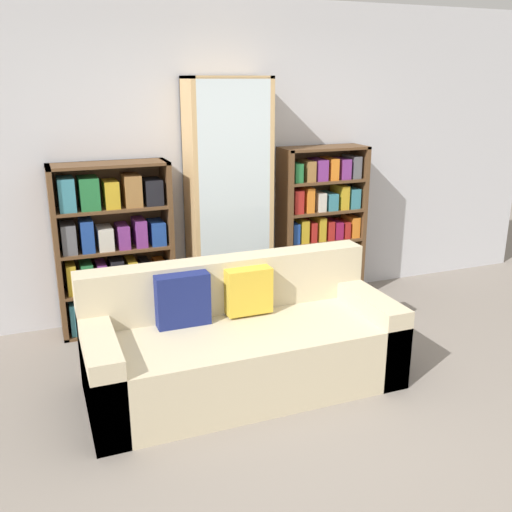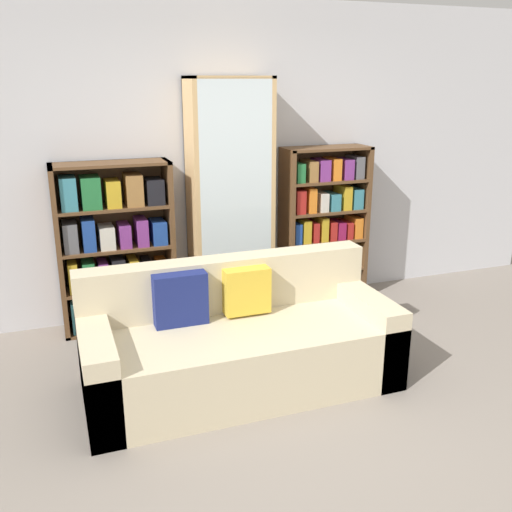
{
  "view_description": "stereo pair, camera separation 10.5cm",
  "coord_description": "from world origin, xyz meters",
  "px_view_note": "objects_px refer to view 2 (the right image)",
  "views": [
    {
      "loc": [
        -1.5,
        -2.6,
        2.05
      ],
      "look_at": [
        0.06,
        1.35,
        0.72
      ],
      "focal_mm": 40.0,
      "sensor_mm": 36.0,
      "label": 1
    },
    {
      "loc": [
        -1.4,
        -2.64,
        2.05
      ],
      "look_at": [
        0.06,
        1.35,
        0.72
      ],
      "focal_mm": 40.0,
      "sensor_mm": 36.0,
      "label": 2
    }
  ],
  "objects_px": {
    "bookshelf_left": "(115,250)",
    "bookshelf_right": "(324,228)",
    "display_cabinet": "(230,202)",
    "wine_bottle": "(299,311)",
    "couch": "(238,344)"
  },
  "relations": [
    {
      "from": "bookshelf_left",
      "to": "bookshelf_right",
      "type": "bearing_deg",
      "value": -0.0
    },
    {
      "from": "display_cabinet",
      "to": "wine_bottle",
      "type": "xyz_separation_m",
      "value": [
        0.44,
        -0.52,
        -0.89
      ]
    },
    {
      "from": "bookshelf_left",
      "to": "couch",
      "type": "bearing_deg",
      "value": -63.01
    },
    {
      "from": "wine_bottle",
      "to": "display_cabinet",
      "type": "bearing_deg",
      "value": 130.01
    },
    {
      "from": "display_cabinet",
      "to": "wine_bottle",
      "type": "height_order",
      "value": "display_cabinet"
    },
    {
      "from": "bookshelf_left",
      "to": "display_cabinet",
      "type": "height_order",
      "value": "display_cabinet"
    },
    {
      "from": "bookshelf_left",
      "to": "wine_bottle",
      "type": "xyz_separation_m",
      "value": [
        1.44,
        -0.54,
        -0.55
      ]
    },
    {
      "from": "couch",
      "to": "bookshelf_right",
      "type": "height_order",
      "value": "bookshelf_right"
    },
    {
      "from": "couch",
      "to": "wine_bottle",
      "type": "bearing_deg",
      "value": 43.22
    },
    {
      "from": "display_cabinet",
      "to": "wine_bottle",
      "type": "relative_size",
      "value": 6.17
    },
    {
      "from": "wine_bottle",
      "to": "bookshelf_right",
      "type": "bearing_deg",
      "value": 47.97
    },
    {
      "from": "bookshelf_right",
      "to": "wine_bottle",
      "type": "height_order",
      "value": "bookshelf_right"
    },
    {
      "from": "bookshelf_left",
      "to": "display_cabinet",
      "type": "distance_m",
      "value": 1.06
    },
    {
      "from": "couch",
      "to": "bookshelf_left",
      "type": "xyz_separation_m",
      "value": [
        -0.65,
        1.28,
        0.38
      ]
    },
    {
      "from": "couch",
      "to": "bookshelf_right",
      "type": "xyz_separation_m",
      "value": [
        1.27,
        1.28,
        0.4
      ]
    }
  ]
}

